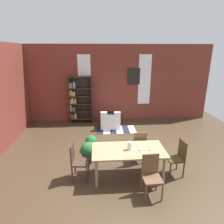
# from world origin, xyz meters

# --- Properties ---
(ground_plane) EXTENTS (9.86, 9.86, 0.00)m
(ground_plane) POSITION_xyz_m (0.00, 0.00, 0.00)
(ground_plane) COLOR #413221
(back_wall_brick) EXTENTS (8.58, 0.12, 3.38)m
(back_wall_brick) POSITION_xyz_m (0.00, 3.76, 1.69)
(back_wall_brick) COLOR brown
(back_wall_brick) RESTS_ON ground
(window_pane_0) EXTENTS (0.55, 0.02, 2.20)m
(window_pane_0) POSITION_xyz_m (-1.33, 3.69, 1.86)
(window_pane_0) COLOR white
(window_pane_1) EXTENTS (0.55, 0.02, 2.20)m
(window_pane_1) POSITION_xyz_m (1.33, 3.69, 1.86)
(window_pane_1) COLOR white
(dining_table) EXTENTS (1.81, 0.94, 0.76)m
(dining_table) POSITION_xyz_m (-0.02, -0.62, 0.68)
(dining_table) COLOR #977855
(dining_table) RESTS_ON ground
(vase_on_table) EXTENTS (0.11, 0.11, 0.20)m
(vase_on_table) POSITION_xyz_m (0.00, -0.62, 0.86)
(vase_on_table) COLOR silver
(vase_on_table) RESTS_ON dining_table
(tealight_candle_0) EXTENTS (0.04, 0.04, 0.05)m
(tealight_candle_0) POSITION_xyz_m (0.25, -0.70, 0.79)
(tealight_candle_0) COLOR silver
(tealight_candle_0) RESTS_ON dining_table
(tealight_candle_1) EXTENTS (0.04, 0.04, 0.04)m
(tealight_candle_1) POSITION_xyz_m (0.50, -0.70, 0.78)
(tealight_candle_1) COLOR silver
(tealight_candle_1) RESTS_ON dining_table
(tealight_candle_2) EXTENTS (0.04, 0.04, 0.03)m
(tealight_candle_2) POSITION_xyz_m (0.22, -0.47, 0.78)
(tealight_candle_2) COLOR silver
(tealight_candle_2) RESTS_ON dining_table
(dining_chair_head_left) EXTENTS (0.43, 0.43, 0.95)m
(dining_chair_head_left) POSITION_xyz_m (-1.30, -0.62, 0.51)
(dining_chair_head_left) COLOR #3B2921
(dining_chair_head_left) RESTS_ON ground
(dining_chair_far_right) EXTENTS (0.43, 0.43, 0.95)m
(dining_chair_far_right) POSITION_xyz_m (0.39, 0.07, 0.51)
(dining_chair_far_right) COLOR brown
(dining_chair_far_right) RESTS_ON ground
(dining_chair_near_right) EXTENTS (0.42, 0.42, 0.95)m
(dining_chair_near_right) POSITION_xyz_m (0.38, -1.32, 0.51)
(dining_chair_near_right) COLOR brown
(dining_chair_near_right) RESTS_ON ground
(dining_chair_head_right) EXTENTS (0.43, 0.43, 0.95)m
(dining_chair_head_right) POSITION_xyz_m (1.25, -0.62, 0.51)
(dining_chair_head_right) COLOR #3A3112
(dining_chair_head_right) RESTS_ON ground
(bookshelf_tall) EXTENTS (1.00, 0.29, 2.07)m
(bookshelf_tall) POSITION_xyz_m (-1.60, 3.52, 1.04)
(bookshelf_tall) COLOR #2D2319
(bookshelf_tall) RESTS_ON ground
(armchair_white) EXTENTS (0.86, 0.86, 0.75)m
(armchair_white) POSITION_xyz_m (-0.25, 2.81, 0.28)
(armchair_white) COLOR white
(armchair_white) RESTS_ON ground
(potted_plant_by_shelf) EXTENTS (0.50, 0.50, 0.60)m
(potted_plant_by_shelf) POSITION_xyz_m (-1.05, 0.18, 0.32)
(potted_plant_by_shelf) COLOR #333338
(potted_plant_by_shelf) RESTS_ON ground
(potted_plant_corner) EXTENTS (0.39, 0.39, 0.50)m
(potted_plant_corner) POSITION_xyz_m (-1.00, 0.86, 0.27)
(potted_plant_corner) COLOR #333338
(potted_plant_corner) RESTS_ON ground
(striped_rug) EXTENTS (1.58, 0.82, 0.01)m
(striped_rug) POSITION_xyz_m (-0.05, 2.48, 0.00)
(striped_rug) COLOR #1E1E33
(striped_rug) RESTS_ON ground
(framed_picture) EXTENTS (0.56, 0.03, 0.72)m
(framed_picture) POSITION_xyz_m (0.83, 3.69, 2.02)
(framed_picture) COLOR black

